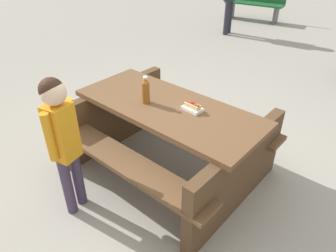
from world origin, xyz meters
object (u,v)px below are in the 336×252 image
(hotdog_tray, at_px, (192,107))
(park_bench_far, at_px, (255,2))
(picnic_table, at_px, (168,133))
(soda_bottle, at_px, (146,91))
(child_in_coat, at_px, (62,132))

(hotdog_tray, xyz_separation_m, park_bench_far, (-1.32, 6.40, -0.33))
(picnic_table, bearing_deg, hotdog_tray, 7.05)
(picnic_table, bearing_deg, soda_bottle, -165.42)
(picnic_table, relative_size, soda_bottle, 7.78)
(child_in_coat, bearing_deg, hotdog_tray, 52.54)
(picnic_table, height_order, park_bench_far, park_bench_far)
(hotdog_tray, bearing_deg, park_bench_far, 101.67)
(picnic_table, relative_size, park_bench_far, 1.35)
(child_in_coat, bearing_deg, park_bench_far, 95.01)
(soda_bottle, height_order, child_in_coat, child_in_coat)
(hotdog_tray, bearing_deg, picnic_table, -172.95)
(child_in_coat, relative_size, park_bench_far, 0.83)
(picnic_table, distance_m, soda_bottle, 0.48)
(picnic_table, bearing_deg, child_in_coat, -117.49)
(soda_bottle, xyz_separation_m, child_in_coat, (-0.24, -0.81, -0.07))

